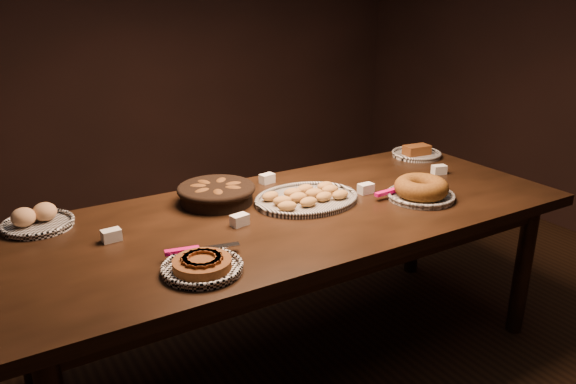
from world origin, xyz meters
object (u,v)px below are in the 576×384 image
buffet_table (296,226)px  apple_tart_plate (202,265)px  madeleine_platter (307,198)px  bundt_cake_plate (421,190)px

buffet_table → apple_tart_plate: size_ratio=7.51×
buffet_table → madeleine_platter: madeleine_platter is taller
buffet_table → madeleine_platter: 0.15m
madeleine_platter → bundt_cake_plate: bundt_cake_plate is taller
madeleine_platter → bundt_cake_plate: 0.52m
apple_tart_plate → madeleine_platter: 0.75m
buffet_table → apple_tart_plate: (-0.56, -0.30, 0.09)m
apple_tart_plate → bundt_cake_plate: bearing=8.8°
buffet_table → apple_tart_plate: bearing=-151.6°
buffet_table → bundt_cake_plate: 0.59m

